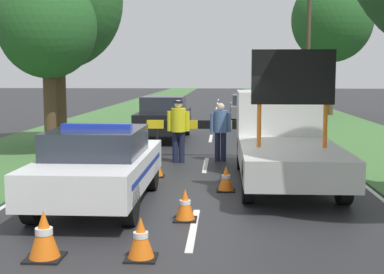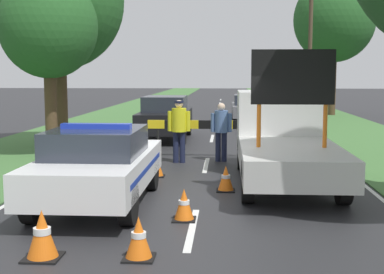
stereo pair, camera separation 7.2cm
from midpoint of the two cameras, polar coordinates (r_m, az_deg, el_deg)
name	(u,v)px [view 1 (the left image)]	position (r m, az deg, el deg)	size (l,w,h in m)	color
ground_plane	(199,198)	(11.15, 0.60, -6.49)	(160.00, 160.00, 0.00)	#28282B
lane_markings	(212,130)	(24.22, 2.10, 0.75)	(7.59, 58.18, 0.01)	silver
grass_verge_left	(111,117)	(31.63, -8.68, 2.12)	(4.44, 120.00, 0.03)	#427038
grass_verge_right	(321,118)	(31.43, 13.50, 1.98)	(4.44, 120.00, 0.03)	#427038
police_car	(99,165)	(10.56, -10.07, -2.91)	(1.91, 4.59, 1.61)	white
work_truck	(282,136)	(13.17, 9.45, 0.15)	(2.11, 5.97, 3.05)	white
road_barrier	(198,127)	(16.31, 0.49, 1.11)	(3.13, 0.08, 1.14)	black
police_officer	(178,126)	(15.30, -1.59, 1.22)	(0.65, 0.41, 1.80)	#191E38
pedestrian_civilian	(221,127)	(15.55, 2.93, 1.05)	(0.61, 0.39, 1.71)	#191E38
traffic_cone_near_police	(141,238)	(7.56, -5.76, -10.68)	(0.43, 0.43, 0.60)	black
traffic_cone_centre_front	(157,166)	(13.34, -3.95, -3.15)	(0.38, 0.38, 0.53)	black
traffic_cone_near_truck	(185,205)	(9.41, -0.96, -7.24)	(0.41, 0.41, 0.57)	black
traffic_cone_behind_barrier	(44,235)	(7.80, -15.76, -10.00)	(0.50, 0.50, 0.69)	black
traffic_cone_lane_edge	(226,179)	(11.72, 3.47, -4.44)	(0.40, 0.40, 0.56)	black
queued_car_sedan_black	(164,117)	(20.82, -3.09, 2.13)	(1.79, 4.61, 1.68)	black
queued_car_suv_grey	(247,108)	(28.18, 5.85, 3.13)	(1.76, 4.63, 1.45)	slate
roadside_tree_near_right	(332,20)	(33.88, 14.67, 11.99)	(4.86, 4.86, 8.32)	#4C3823
roadside_tree_mid_left	(57,1)	(19.11, -14.28, 13.86)	(4.40, 4.40, 7.31)	#4C3823
roadside_tree_far_left	(47,28)	(16.96, -15.29, 11.18)	(2.96, 2.96, 5.51)	#4C3823
utility_pole	(308,51)	(27.41, 12.21, 8.94)	(1.20, 0.20, 7.07)	#473828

